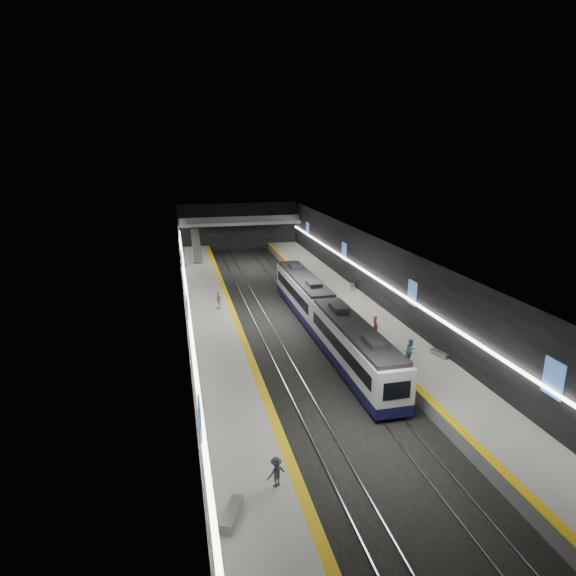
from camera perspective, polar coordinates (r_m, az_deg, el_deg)
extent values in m
plane|color=black|center=(49.82, -0.38, -3.67)|extent=(70.00, 70.00, 0.00)
cube|color=beige|center=(47.65, -0.40, 5.40)|extent=(20.00, 70.00, 0.04)
cube|color=black|center=(47.44, -12.25, -0.02)|extent=(0.04, 70.00, 8.00)
cube|color=black|center=(51.67, 10.48, 1.45)|extent=(0.04, 70.00, 8.00)
cube|color=black|center=(82.31, -5.93, 7.22)|extent=(20.00, 0.04, 8.00)
cube|color=black|center=(19.90, 25.98, -27.04)|extent=(20.00, 0.04, 8.00)
cube|color=slate|center=(48.62, -9.05, -3.78)|extent=(5.00, 70.00, 1.00)
cube|color=#B0B0AB|center=(48.45, -9.08, -3.21)|extent=(5.00, 70.00, 0.02)
cube|color=yellow|center=(48.63, -6.49, -3.02)|extent=(0.60, 70.00, 0.02)
cube|color=slate|center=(51.76, 7.74, -2.45)|extent=(5.00, 70.00, 1.00)
cube|color=#B0B0AB|center=(51.59, 7.76, -1.92)|extent=(5.00, 70.00, 0.02)
cube|color=yellow|center=(50.86, 5.44, -2.10)|extent=(0.60, 70.00, 0.02)
cube|color=gray|center=(49.22, -4.05, -3.89)|extent=(0.08, 70.00, 0.12)
cube|color=gray|center=(49.45, -2.40, -3.77)|extent=(0.08, 70.00, 0.12)
cube|color=gray|center=(50.20, 1.60, -3.44)|extent=(0.08, 70.00, 0.12)
cube|color=gray|center=(50.58, 3.18, -3.31)|extent=(0.08, 70.00, 0.12)
cube|color=#12103C|center=(38.61, 7.74, -8.86)|extent=(2.65, 15.00, 0.80)
cube|color=silver|center=(37.93, 7.84, -6.60)|extent=(2.65, 15.00, 2.50)
cube|color=black|center=(37.41, 7.92, -4.63)|extent=(2.44, 14.25, 0.30)
cube|color=black|center=(37.92, 7.84, -6.53)|extent=(2.69, 13.20, 1.00)
cube|color=black|center=(31.77, 12.78, -11.79)|extent=(1.85, 0.05, 1.20)
cube|color=#12103C|center=(51.85, 1.85, -1.98)|extent=(2.65, 15.00, 0.80)
cube|color=silver|center=(51.35, 1.86, -0.23)|extent=(2.65, 15.00, 2.50)
cube|color=black|center=(50.96, 1.88, 1.27)|extent=(2.44, 14.25, 0.30)
cube|color=black|center=(51.33, 1.86, -0.18)|extent=(2.69, 13.20, 1.00)
cube|color=black|center=(44.51, 4.40, -3.01)|extent=(1.85, 0.05, 1.20)
cube|color=#426FC6|center=(24.18, -10.38, -15.48)|extent=(0.10, 1.50, 2.20)
cube|color=#426FC6|center=(39.66, -11.85, -2.52)|extent=(0.10, 1.50, 2.20)
cube|color=#426FC6|center=(57.00, -12.48, 3.26)|extent=(0.10, 1.50, 2.20)
cube|color=#426FC6|center=(73.67, -12.81, 6.19)|extent=(0.10, 1.50, 2.20)
cube|color=#426FC6|center=(31.64, 28.93, -9.36)|extent=(0.10, 1.50, 2.20)
cube|color=#426FC6|center=(44.60, 14.50, -0.56)|extent=(0.10, 1.50, 2.20)
cube|color=#426FC6|center=(60.54, 6.66, 4.31)|extent=(0.10, 1.50, 2.20)
cube|color=#426FC6|center=(76.44, 2.32, 6.96)|extent=(0.10, 1.50, 2.20)
cube|color=white|center=(47.50, -11.99, -0.23)|extent=(0.25, 68.60, 0.12)
cube|color=white|center=(51.65, 10.26, 1.22)|extent=(0.25, 68.60, 0.12)
cube|color=gray|center=(80.19, -5.76, 7.70)|extent=(20.00, 3.00, 0.50)
cube|color=#47474C|center=(78.66, -5.63, 8.08)|extent=(19.60, 0.08, 1.00)
cube|color=#99999E|center=(73.04, -10.81, 4.95)|extent=(1.20, 7.50, 3.92)
cube|color=#99999E|center=(24.10, -6.65, -25.08)|extent=(1.34, 2.09, 0.50)
cube|color=#99999E|center=(68.96, -12.20, 2.75)|extent=(0.93, 1.86, 0.44)
cube|color=#99999E|center=(40.67, 17.52, -7.46)|extent=(0.89, 1.71, 0.40)
cube|color=#99999E|center=(57.21, 7.65, 0.16)|extent=(1.01, 1.90, 0.45)
imported|color=#B44358|center=(42.85, 10.30, -4.55)|extent=(0.54, 0.76, 1.98)
imported|color=teal|center=(38.70, 14.34, -7.25)|extent=(1.13, 1.02, 1.88)
imported|color=beige|center=(49.90, -8.22, -1.39)|extent=(0.76, 1.25, 1.98)
imported|color=#45454D|center=(25.31, -1.41, -20.98)|extent=(1.18, 0.96, 1.59)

